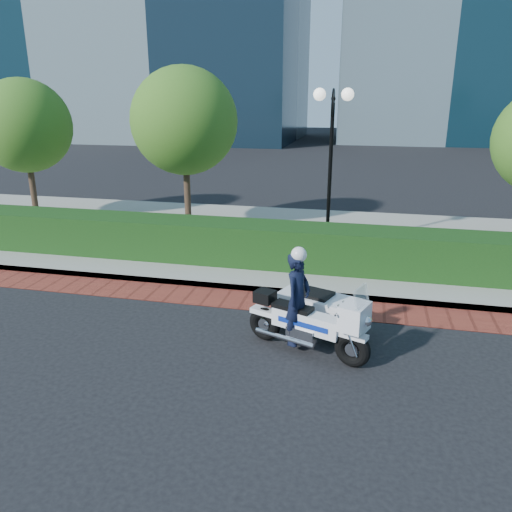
% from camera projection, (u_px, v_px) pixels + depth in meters
% --- Properties ---
extents(ground, '(120.00, 120.00, 0.00)m').
position_uv_depth(ground, '(246.00, 333.00, 9.21)').
color(ground, black).
rests_on(ground, ground).
extents(brick_strip, '(60.00, 1.00, 0.01)m').
position_uv_depth(brick_strip, '(263.00, 302.00, 10.60)').
color(brick_strip, maroon).
rests_on(brick_strip, ground).
extents(sidewalk, '(60.00, 8.00, 0.15)m').
position_uv_depth(sidewalk, '(295.00, 241.00, 14.75)').
color(sidewalk, gray).
rests_on(sidewalk, ground).
extents(hedge_main, '(18.00, 1.20, 1.00)m').
position_uv_depth(hedge_main, '(281.00, 245.00, 12.34)').
color(hedge_main, black).
rests_on(hedge_main, sidewalk).
extents(lamppost, '(1.02, 0.70, 4.21)m').
position_uv_depth(lamppost, '(331.00, 145.00, 12.90)').
color(lamppost, black).
rests_on(lamppost, sidewalk).
extents(tree_a, '(3.00, 3.00, 4.58)m').
position_uv_depth(tree_a, '(24.00, 126.00, 16.14)').
color(tree_a, '#332319').
rests_on(tree_a, sidewalk).
extents(tree_b, '(3.20, 3.20, 4.89)m').
position_uv_depth(tree_b, '(184.00, 121.00, 14.91)').
color(tree_b, '#332319').
rests_on(tree_b, sidewalk).
extents(police_motorcycle, '(2.20, 2.01, 1.85)m').
position_uv_depth(police_motorcycle, '(311.00, 310.00, 8.65)').
color(police_motorcycle, black).
rests_on(police_motorcycle, ground).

